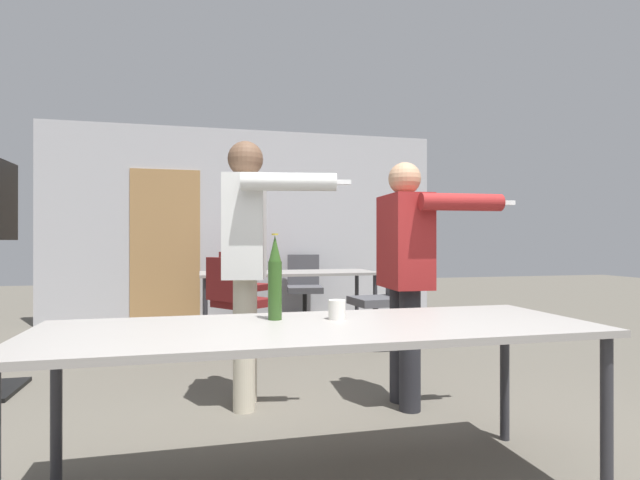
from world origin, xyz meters
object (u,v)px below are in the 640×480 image
object	(u,v)px
office_chair_far_right	(304,291)
office_chair_mid_tucked	(243,291)
office_chair_side_rolled	(237,307)
person_right_polo	(248,247)
drink_cup	(337,310)
beer_bottle	(275,279)
person_center_tall	(407,260)
office_chair_far_left	(382,304)

from	to	relation	value
office_chair_far_right	office_chair_mid_tucked	bearing A→B (deg)	18.99
office_chair_side_rolled	office_chair_mid_tucked	xyz separation A→B (m)	(0.18, 1.44, 0.02)
person_right_polo	office_chair_far_right	size ratio (longest dim) A/B	1.94
drink_cup	office_chair_far_right	bearing A→B (deg)	80.15
office_chair_far_right	office_chair_side_rolled	bearing A→B (deg)	65.12
beer_bottle	person_center_tall	bearing A→B (deg)	39.14
person_center_tall	office_chair_mid_tucked	world-z (taller)	person_center_tall
office_chair_mid_tucked	drink_cup	xyz separation A→B (m)	(0.07, -4.24, 0.32)
person_right_polo	office_chair_side_rolled	xyz separation A→B (m)	(0.05, 1.68, -0.62)
drink_cup	beer_bottle	bearing A→B (deg)	168.66
office_chair_far_left	office_chair_far_right	xyz separation A→B (m)	(-0.46, 1.74, -0.02)
person_right_polo	drink_cup	world-z (taller)	person_right_polo
person_right_polo	drink_cup	bearing A→B (deg)	25.54
office_chair_far_left	office_chair_far_right	distance (m)	1.80
person_center_tall	drink_cup	size ratio (longest dim) A/B	18.14
office_chair_far_left	drink_cup	xyz separation A→B (m)	(-1.23, -2.67, 0.34)
person_right_polo	office_chair_far_right	distance (m)	3.52
beer_bottle	drink_cup	size ratio (longest dim) A/B	4.43
office_chair_far_left	beer_bottle	size ratio (longest dim) A/B	2.36
office_chair_mid_tucked	person_center_tall	bearing A→B (deg)	-30.51
beer_bottle	drink_cup	distance (m)	0.32
person_center_tall	office_chair_far_left	bearing A→B (deg)	167.07
person_right_polo	beer_bottle	size ratio (longest dim) A/B	4.45
office_chair_mid_tucked	person_right_polo	bearing A→B (deg)	-48.03
office_chair_side_rolled	office_chair_mid_tucked	bearing A→B (deg)	135.25
person_right_polo	office_chair_side_rolled	world-z (taller)	person_right_polo
person_right_polo	office_chair_far_left	size ratio (longest dim) A/B	1.89
person_center_tall	beer_bottle	size ratio (longest dim) A/B	4.09
office_chair_far_left	beer_bottle	distance (m)	3.06
drink_cup	person_right_polo	bearing A→B (deg)	105.28
drink_cup	office_chair_side_rolled	bearing A→B (deg)	95.14
beer_bottle	drink_cup	bearing A→B (deg)	-11.34
person_right_polo	drink_cup	distance (m)	1.19
office_chair_far_right	drink_cup	size ratio (longest dim) A/B	10.15
person_right_polo	beer_bottle	distance (m)	1.07
office_chair_side_rolled	beer_bottle	bearing A→B (deg)	-38.25
drink_cup	office_chair_far_left	bearing A→B (deg)	65.30
office_chair_side_rolled	office_chair_far_right	bearing A→B (deg)	110.04
office_chair_far_left	office_chair_mid_tucked	world-z (taller)	office_chair_mid_tucked
person_center_tall	beer_bottle	xyz separation A→B (m)	(-1.00, -0.81, -0.05)
person_center_tall	office_chair_far_right	distance (m)	3.58
person_right_polo	person_center_tall	bearing A→B (deg)	86.88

